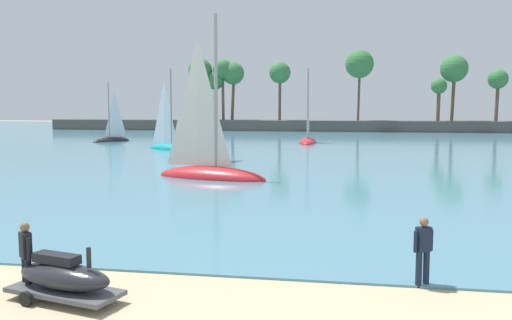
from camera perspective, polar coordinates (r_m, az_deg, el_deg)
name	(u,v)px	position (r m, az deg, el deg)	size (l,w,h in m)	color
sea	(316,137)	(70.85, 6.42, 2.43)	(220.00, 116.12, 0.06)	teal
palm_headland	(339,106)	(88.61, 8.86, 5.79)	(93.59, 6.01, 13.34)	#514C47
watercraft_on_trailer	(64,278)	(12.59, -19.93, -11.82)	(2.76, 1.60, 1.28)	#4C4C51
person_rigging_by_gear	(26,256)	(13.20, -23.45, -9.44)	(0.44, 0.39, 1.67)	black
person_at_waterline	(423,250)	(13.24, 17.49, -9.17)	(0.48, 0.35, 1.67)	#141E33
sailboat_near_shore	(169,141)	(51.81, -9.34, 1.98)	(5.78, 4.27, 8.22)	teal
sailboat_mid_bay	(209,162)	(31.00, -5.08, -0.25)	(7.23, 3.75, 10.05)	red
sailboat_toward_headland	(308,136)	(59.82, 5.58, 2.60)	(1.88, 6.12, 8.85)	red
sailboat_far_left	(112,136)	(64.60, -15.19, 2.53)	(3.67, 5.14, 7.27)	black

